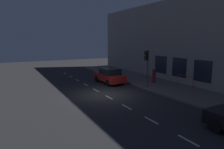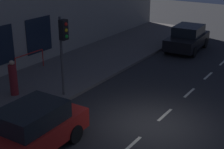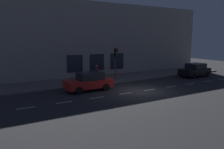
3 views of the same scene
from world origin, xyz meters
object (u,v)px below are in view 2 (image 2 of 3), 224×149
(traffic_light, at_px, (63,39))
(parked_car_0, at_px, (187,38))
(pedestrian_0, at_px, (13,79))
(parked_car_1, at_px, (30,131))

(traffic_light, bearing_deg, parked_car_0, -99.10)
(traffic_light, distance_m, pedestrian_0, 2.89)
(parked_car_1, bearing_deg, parked_car_0, -90.53)
(parked_car_0, distance_m, parked_car_1, 13.80)
(parked_car_1, distance_m, pedestrian_0, 4.57)
(traffic_light, xyz_separation_m, parked_car_1, (-1.83, 3.81, -1.89))
(traffic_light, height_order, pedestrian_0, traffic_light)
(parked_car_1, height_order, pedestrian_0, pedestrian_0)
(parked_car_0, height_order, parked_car_1, same)
(parked_car_1, bearing_deg, pedestrian_0, -36.31)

